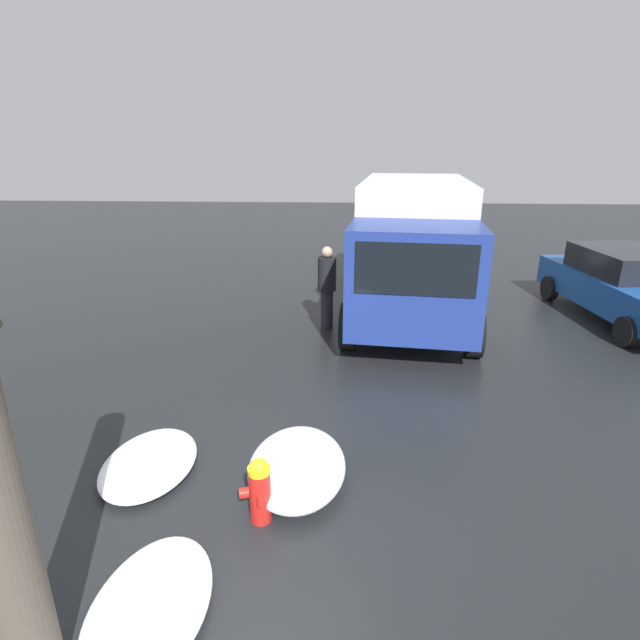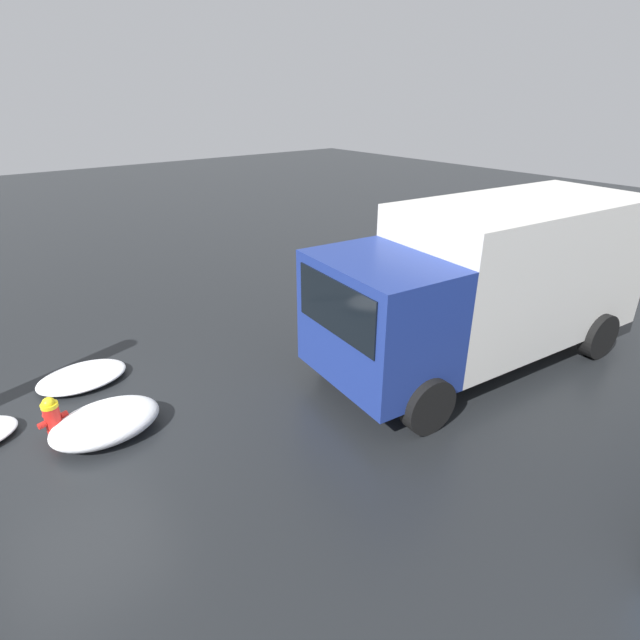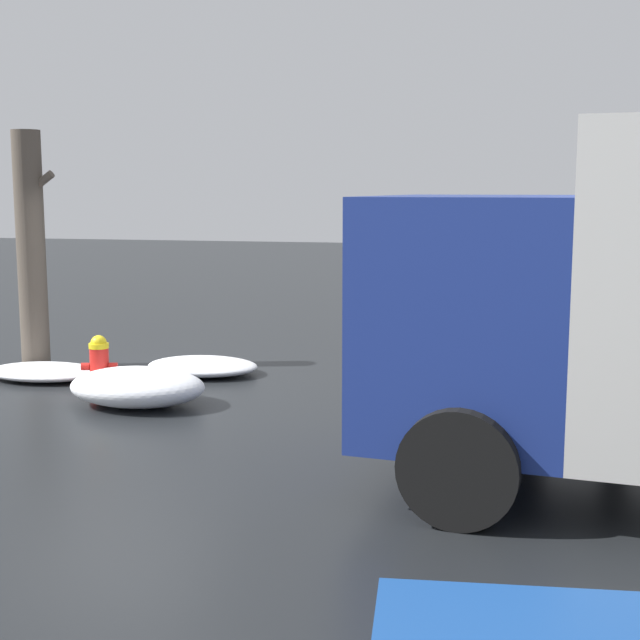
# 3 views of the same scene
# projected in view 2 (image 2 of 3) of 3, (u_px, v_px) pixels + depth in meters

# --- Properties ---
(ground_plane) EXTENTS (60.00, 60.00, 0.00)m
(ground_plane) POSITION_uv_depth(u_px,v_px,m) (59.00, 440.00, 7.42)
(ground_plane) COLOR black
(fire_hydrant) EXTENTS (0.43, 0.34, 0.74)m
(fire_hydrant) POSITION_uv_depth(u_px,v_px,m) (53.00, 419.00, 7.27)
(fire_hydrant) COLOR red
(fire_hydrant) RESTS_ON ground_plane
(delivery_truck) EXTENTS (6.77, 3.18, 2.96)m
(delivery_truck) POSITION_uv_depth(u_px,v_px,m) (491.00, 279.00, 9.08)
(delivery_truck) COLOR navy
(delivery_truck) RESTS_ON ground_plane
(pedestrian) EXTENTS (0.38, 0.38, 1.76)m
(pedestrian) POSITION_uv_depth(u_px,v_px,m) (368.00, 298.00, 10.00)
(pedestrian) COLOR #23232D
(pedestrian) RESTS_ON ground_plane
(snow_pile_by_hydrant) EXTENTS (1.50, 1.08, 0.22)m
(snow_pile_by_hydrant) POSITION_uv_depth(u_px,v_px,m) (82.00, 377.00, 8.86)
(snow_pile_by_hydrant) COLOR white
(snow_pile_by_hydrant) RESTS_ON ground_plane
(snow_pile_by_tree) EXTENTS (1.59, 1.12, 0.44)m
(snow_pile_by_tree) POSITION_uv_depth(u_px,v_px,m) (106.00, 422.00, 7.46)
(snow_pile_by_tree) COLOR white
(snow_pile_by_tree) RESTS_ON ground_plane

